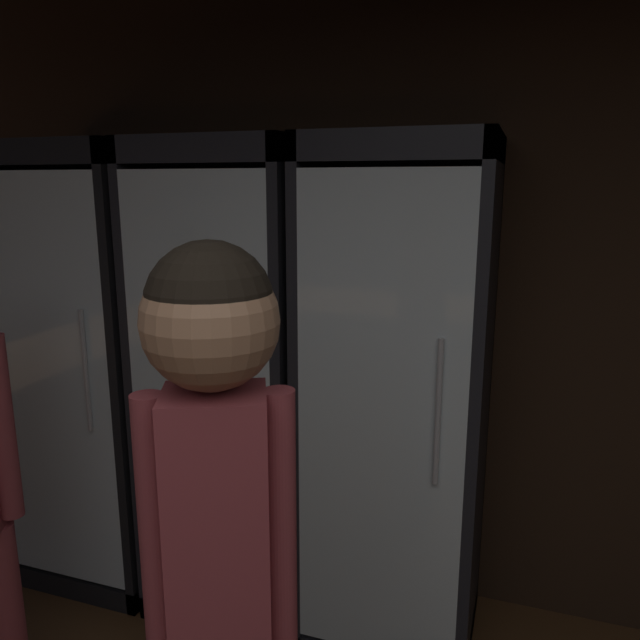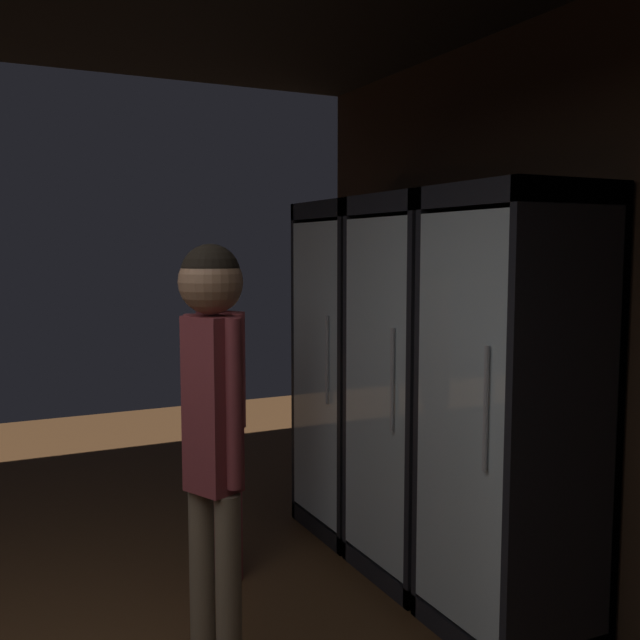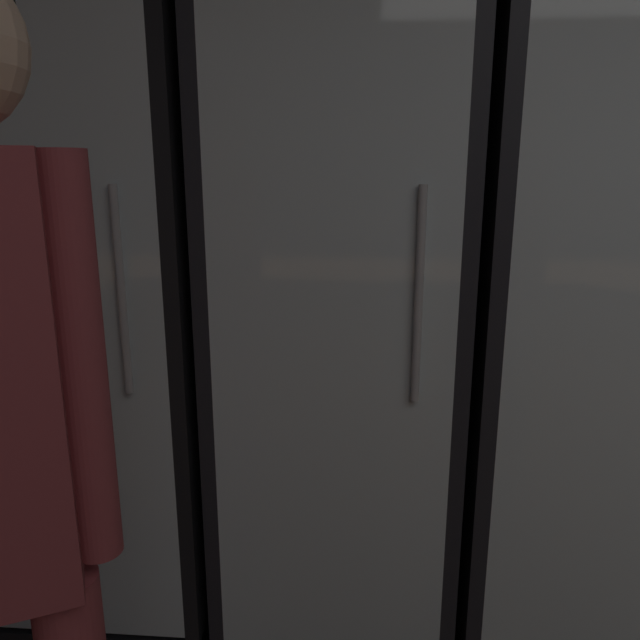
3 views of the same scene
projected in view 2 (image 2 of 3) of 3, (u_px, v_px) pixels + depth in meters
The scene contains 5 objects.
cooler_far_left at pixel (364, 372), 4.44m from camera, with size 0.67×0.62×2.00m.
cooler_left at pixel (430, 391), 3.82m from camera, with size 0.67×0.62×2.00m.
cooler_center at pixel (521, 418), 3.20m from camera, with size 0.67×0.62×2.00m.
shopper_near at pixel (221, 380), 3.75m from camera, with size 0.29×0.22×1.64m.
shopper_far at pixel (213, 411), 2.61m from camera, with size 0.26×0.23×1.74m.
Camera 2 is at (1.71, 0.55, 1.72)m, focal length 40.86 mm.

